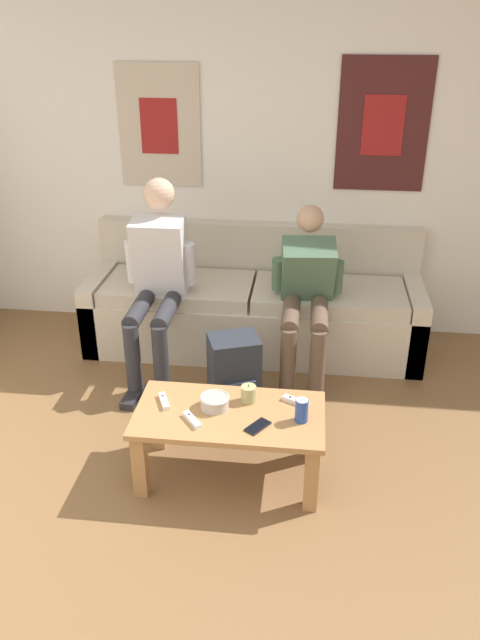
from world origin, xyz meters
name	(u,v)px	position (x,y,z in m)	size (l,w,h in m)	color
ground_plane	(180,599)	(0.00, 0.00, 0.00)	(18.00, 18.00, 0.00)	brown
wall_back	(248,160)	(0.00, 2.66, 1.28)	(10.00, 0.07, 2.55)	white
couch	(254,308)	(0.09, 2.29, 0.29)	(2.37, 0.74, 0.84)	beige
coffee_table	(229,426)	(0.11, 0.81, 0.32)	(0.97, 0.51, 0.40)	#B27F4C
person_seated_adult	(157,274)	(-0.51, 1.89, 0.69)	(0.47, 0.85, 1.28)	#2D2D33
person_seated_teen	(306,292)	(0.46, 1.90, 0.61)	(0.47, 0.87, 1.11)	brown
backpack	(234,374)	(0.05, 1.47, 0.22)	(0.36, 0.34, 0.47)	#282D38
ceramic_bowl	(215,401)	(0.03, 0.84, 0.44)	(0.16, 0.16, 0.07)	#B7B2A8
pillar_candle	(249,394)	(0.19, 0.92, 0.44)	(0.08, 0.08, 0.10)	tan
drink_can_blue	(302,410)	(0.47, 0.78, 0.46)	(0.07, 0.07, 0.12)	#28479E
game_controller_near_left	(192,420)	(-0.07, 0.71, 0.41)	(0.11, 0.14, 0.03)	white
game_controller_near_right	(296,401)	(0.44, 0.93, 0.41)	(0.14, 0.09, 0.03)	white
game_controller_far_center	(164,401)	(-0.24, 0.85, 0.41)	(0.09, 0.15, 0.03)	white
cell_phone	(258,426)	(0.26, 0.70, 0.40)	(0.13, 0.15, 0.01)	black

